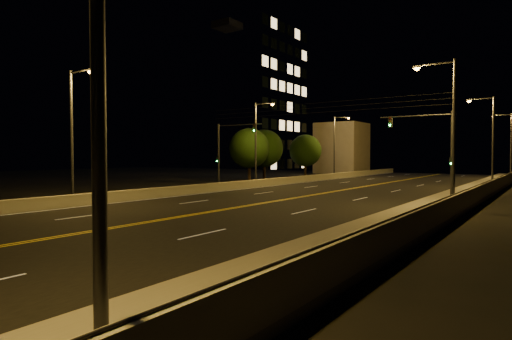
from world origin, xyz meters
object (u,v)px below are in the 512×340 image
Objects in this scene: streetlight_5 at (258,138)px; tree_1 at (264,148)px; streetlight_6 at (336,143)px; building_tower at (227,102)px; streetlight_1 at (449,124)px; tree_2 at (305,151)px; traffic_signal_left at (226,149)px; streetlight_0 at (85,18)px; streetlight_4 at (74,127)px; streetlight_2 at (490,136)px; streetlight_3 at (509,142)px; tree_0 at (249,148)px; traffic_signal_right at (437,146)px.

streetlight_5 is 10.53m from tree_1.
building_tower is (-20.74, 0.09, 7.48)m from streetlight_6.
streetlight_5 is (-21.44, 10.67, 0.00)m from streetlight_1.
traffic_signal_left is at bearing -78.71° from tree_2.
traffic_signal_left is at bearing -68.22° from tree_1.
streetlight_0 and streetlight_6 have the same top height.
streetlight_0 is 1.00× the size of streetlight_5.
streetlight_0 is 1.00× the size of streetlight_6.
streetlight_5 is at bearing 90.00° from streetlight_4.
streetlight_4 is at bearing -80.35° from tree_1.
tree_2 is (-25.31, 9.03, -1.20)m from streetlight_2.
streetlight_3 is at bearing 90.00° from streetlight_2.
streetlight_1 is 1.00× the size of streetlight_5.
streetlight_3 is 36.14m from tree_0.
tree_0 reaches higher than traffic_signal_left.
tree_0 is at bearing 155.21° from traffic_signal_right.
streetlight_4 and streetlight_6 have the same top height.
streetlight_1 reaches higher than traffic_signal_left.
building_tower is at bearing 116.13° from streetlight_4.
streetlight_3 is at bearing 24.77° from tree_2.
streetlight_3 is 36.64m from streetlight_5.
streetlight_0 is 51.51m from tree_1.
streetlight_6 is at bearing 92.30° from traffic_signal_left.
streetlight_4 is 40.05m from tree_2.
tree_2 is at bearing 95.54° from streetlight_4.
streetlight_0 is 1.34× the size of tree_1.
tree_1 is (-6.34, 15.87, 0.28)m from traffic_signal_left.
building_tower is 4.12× the size of tree_2.
streetlight_6 reaches higher than tree_0.
streetlight_1 is 1.00× the size of streetlight_2.
streetlight_4 is at bearing -84.46° from tree_2.
building_tower is (-42.18, 55.44, 7.48)m from streetlight_0.
streetlight_5 is 20.38m from streetlight_6.
streetlight_2 is at bearing 22.78° from streetlight_5.
tree_1 is (-26.69, 44.04, -0.97)m from streetlight_0.
streetlight_1 is 1.42× the size of traffic_signal_right.
streetlight_4 is at bearing -152.56° from streetlight_1.
traffic_signal_right is (-1.49, -36.51, -1.25)m from streetlight_3.
streetlight_6 is 1.41× the size of tree_2.
building_tower reaches higher than streetlight_3.
streetlight_3 is 1.42× the size of traffic_signal_right.
streetlight_0 is 1.41× the size of tree_2.
traffic_signal_left is 17.09m from tree_1.
tree_0 is at bearing -44.41° from building_tower.
traffic_signal_right is 49.76m from building_tower.
streetlight_4 is at bearing -94.16° from traffic_signal_left.
streetlight_6 is 1.35× the size of tree_0.
streetlight_3 is 0.34× the size of building_tower.
traffic_signal_left is 25.32m from tree_2.
streetlight_5 is 1.34× the size of tree_1.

